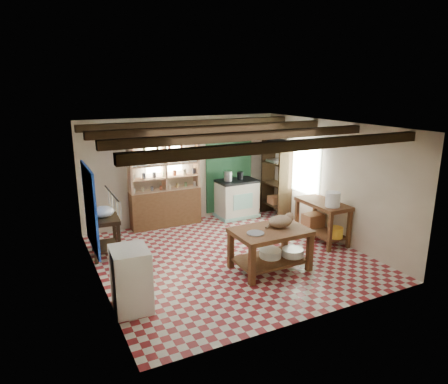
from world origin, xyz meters
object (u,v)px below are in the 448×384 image
work_table (270,249)px  right_counter (322,221)px  white_cabinet (131,279)px  stove (237,198)px  prep_table (105,236)px  cat (280,221)px

work_table → right_counter: bearing=20.2°
white_cabinet → work_table: bearing=7.8°
work_table → stove: size_ratio=1.36×
stove → prep_table: stove is taller
stove → right_counter: size_ratio=0.81×
prep_table → work_table: bearing=-33.2°
work_table → prep_table: (-2.61, 2.00, 0.02)m
cat → white_cabinet: bearing=174.7°
prep_table → white_cabinet: (-0.02, -2.21, 0.08)m
white_cabinet → cat: 2.91m
prep_table → cat: size_ratio=1.73×
prep_table → right_counter: (4.38, -1.32, 0.04)m
prep_table → white_cabinet: bearing=-86.3°
right_counter → white_cabinet: bearing=-168.1°
cat → right_counter: bearing=11.6°
stove → prep_table: size_ratio=1.24×
white_cabinet → cat: cat is taller
stove → work_table: bearing=-108.2°
work_table → stove: 3.12m
work_table → prep_table: size_ratio=1.69×
work_table → cat: (0.25, 0.05, 0.49)m
white_cabinet → cat: (2.87, 0.26, 0.39)m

